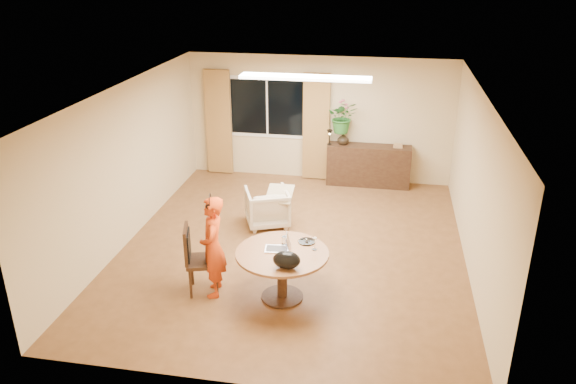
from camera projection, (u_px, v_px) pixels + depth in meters
The scene contains 24 objects.
floor at pixel (293, 248), 9.23m from camera, with size 6.50×6.50×0.00m, color brown.
ceiling at pixel (293, 91), 8.22m from camera, with size 6.50×6.50×0.00m, color white.
wall_back at pixel (319, 119), 11.67m from camera, with size 5.50×5.50×0.00m, color #D6BD8B.
wall_left at pixel (127, 163), 9.17m from camera, with size 6.50×6.50×0.00m, color #D6BD8B.
wall_right at pixel (476, 186), 8.28m from camera, with size 6.50×6.50×0.00m, color #D6BD8B.
window at pixel (267, 107), 11.76m from camera, with size 1.70×0.03×1.30m.
curtain_left at pixel (219, 122), 12.00m from camera, with size 0.55×0.08×2.25m, color brown.
curtain_right at pixel (316, 127), 11.65m from camera, with size 0.55×0.08×2.25m, color brown.
ceiling_panel at pixel (305, 77), 9.32m from camera, with size 2.20×0.35×0.05m, color white.
dining_table at pixel (282, 262), 7.66m from camera, with size 1.27×1.27×0.73m.
dining_chair at pixel (203, 259), 7.85m from camera, with size 0.49×0.45×1.02m, color black, non-canonical shape.
child at pixel (213, 247), 7.71m from camera, with size 0.35×0.54×1.47m, color red.
laptop at pixel (277, 242), 7.62m from camera, with size 0.35×0.23×0.23m, color #B7B7BC, non-canonical shape.
tumbler at pixel (285, 240), 7.78m from camera, with size 0.08×0.08×0.12m, color white, non-canonical shape.
wine_glass at pixel (315, 243), 7.62m from camera, with size 0.07×0.07×0.19m, color white, non-canonical shape.
pot_lid at pixel (307, 241), 7.85m from camera, with size 0.24×0.24×0.04m, color white, non-canonical shape.
handbag at pixel (287, 260), 7.16m from camera, with size 0.36×0.21×0.24m, color black, non-canonical shape.
armchair at pixel (267, 207), 9.91m from camera, with size 0.72×0.74×0.67m, color beige.
throw at pixel (280, 190), 9.73m from camera, with size 0.45×0.55×0.03m, color beige, non-canonical shape.
sideboard at pixel (368, 165), 11.62m from camera, with size 1.70×0.42×0.85m, color black.
vase at pixel (343, 139), 11.49m from camera, with size 0.24×0.24×0.25m, color black.
bouquet at pixel (343, 117), 11.32m from camera, with size 0.59×0.51×0.66m, color #376C28.
book_stack at pixel (398, 146), 11.35m from camera, with size 0.19×0.14×0.08m, color #95704B, non-canonical shape.
desk_lamp at pixel (329, 137), 11.48m from camera, with size 0.13×0.13×0.32m, color black, non-canonical shape.
Camera 1 is at (1.36, -8.04, 4.42)m, focal length 35.00 mm.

